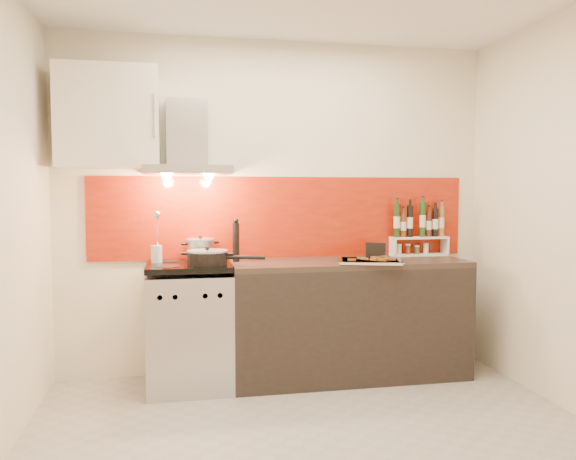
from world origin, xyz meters
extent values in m
plane|color=#9E9991|center=(0.00, 0.00, 0.00)|extent=(3.40, 3.40, 0.00)
cube|color=silver|center=(0.00, 1.40, 1.30)|extent=(3.40, 0.02, 2.60)
cube|color=maroon|center=(0.05, 1.39, 1.22)|extent=(3.00, 0.02, 0.64)
cube|color=#B7B7BA|center=(-0.70, 1.10, 0.42)|extent=(0.60, 0.60, 0.84)
cube|color=black|center=(-0.70, 0.81, 0.33)|extent=(0.50, 0.02, 0.40)
cube|color=#B7B7BA|center=(-0.70, 0.81, 0.72)|extent=(0.56, 0.02, 0.12)
cube|color=#FF190C|center=(-0.70, 0.81, 0.72)|extent=(0.10, 0.01, 0.04)
cube|color=black|center=(-0.70, 1.10, 0.89)|extent=(0.60, 0.60, 0.04)
cube|color=black|center=(0.50, 1.10, 0.43)|extent=(1.80, 0.60, 0.86)
cube|color=#2D231B|center=(0.50, 1.10, 0.88)|extent=(1.80, 0.60, 0.04)
cube|color=#B7B7BA|center=(-0.70, 1.15, 1.58)|extent=(0.62, 0.50, 0.06)
cube|color=#B7B7BA|center=(-0.70, 1.30, 1.86)|extent=(0.30, 0.18, 0.50)
sphere|color=#FFD18C|center=(-0.85, 1.15, 1.54)|extent=(0.07, 0.07, 0.07)
sphere|color=#FFD18C|center=(-0.55, 1.15, 1.54)|extent=(0.07, 0.07, 0.07)
cube|color=silver|center=(-1.25, 1.22, 1.95)|extent=(0.70, 0.35, 0.72)
cylinder|color=#B7B7BA|center=(-0.61, 1.30, 0.98)|extent=(0.21, 0.21, 0.15)
cylinder|color=#99999E|center=(-0.61, 1.30, 1.06)|extent=(0.22, 0.22, 0.01)
sphere|color=black|center=(-0.61, 1.30, 1.08)|extent=(0.03, 0.03, 0.03)
cylinder|color=black|center=(-0.57, 0.99, 0.95)|extent=(0.28, 0.28, 0.09)
cylinder|color=#99999E|center=(-0.57, 0.99, 1.01)|extent=(0.29, 0.29, 0.01)
sphere|color=black|center=(-0.57, 0.99, 1.03)|extent=(0.03, 0.03, 0.03)
cylinder|color=black|center=(-0.31, 0.91, 0.96)|extent=(0.27, 0.11, 0.03)
cylinder|color=silver|center=(-0.93, 1.16, 0.97)|extent=(0.08, 0.08, 0.14)
cylinder|color=silver|center=(-0.92, 1.16, 1.14)|extent=(0.01, 0.06, 0.25)
sphere|color=silver|center=(-0.92, 1.11, 1.26)|extent=(0.05, 0.05, 0.05)
cylinder|color=black|center=(-0.35, 1.19, 1.04)|extent=(0.05, 0.05, 0.29)
sphere|color=black|center=(-0.35, 1.19, 1.21)|extent=(0.04, 0.04, 0.04)
cube|color=white|center=(1.16, 1.30, 0.91)|extent=(0.48, 0.13, 0.01)
cube|color=white|center=(0.93, 1.30, 0.97)|extent=(0.01, 0.13, 0.13)
cube|color=white|center=(1.39, 1.30, 0.97)|extent=(0.02, 0.13, 0.13)
cube|color=white|center=(1.16, 1.30, 1.05)|extent=(0.48, 0.13, 0.02)
cylinder|color=#1D3110|center=(0.97, 1.30, 1.19)|extent=(0.05, 0.05, 0.27)
cylinder|color=#642C11|center=(1.02, 1.30, 1.15)|extent=(0.05, 0.05, 0.20)
cylinder|color=black|center=(1.08, 1.30, 1.18)|extent=(0.05, 0.05, 0.26)
cylinder|color=#193C16|center=(1.19, 1.30, 1.20)|extent=(0.05, 0.05, 0.28)
cylinder|color=#4C2014|center=(1.25, 1.30, 1.16)|extent=(0.04, 0.04, 0.21)
cylinder|color=black|center=(1.30, 1.30, 1.17)|extent=(0.05, 0.05, 0.23)
cylinder|color=olive|center=(1.36, 1.30, 1.18)|extent=(0.04, 0.04, 0.25)
cylinder|color=beige|center=(0.99, 1.30, 0.95)|extent=(0.04, 0.04, 0.07)
cylinder|color=maroon|center=(1.07, 1.30, 0.95)|extent=(0.04, 0.04, 0.07)
cylinder|color=brown|center=(1.15, 1.30, 0.94)|extent=(0.04, 0.04, 0.06)
cylinder|color=white|center=(1.22, 1.30, 0.95)|extent=(0.04, 0.04, 0.07)
cube|color=black|center=(0.74, 1.16, 0.96)|extent=(0.17, 0.12, 0.13)
cube|color=silver|center=(0.61, 0.93, 0.91)|extent=(0.52, 0.45, 0.01)
cube|color=silver|center=(0.61, 0.93, 0.92)|extent=(0.55, 0.48, 0.01)
cube|color=red|center=(0.61, 0.93, 0.92)|extent=(0.47, 0.40, 0.01)
cube|color=brown|center=(0.65, 0.88, 0.93)|extent=(0.05, 0.06, 0.01)
cube|color=brown|center=(0.62, 0.88, 0.93)|extent=(0.05, 0.06, 0.01)
cube|color=brown|center=(0.76, 1.02, 0.93)|extent=(0.05, 0.06, 0.01)
cube|color=brown|center=(0.56, 0.99, 0.93)|extent=(0.06, 0.04, 0.01)
cube|color=brown|center=(0.68, 1.02, 0.93)|extent=(0.06, 0.02, 0.01)
cube|color=brown|center=(0.69, 0.88, 0.93)|extent=(0.06, 0.02, 0.01)
cube|color=brown|center=(0.67, 0.84, 0.93)|extent=(0.06, 0.04, 0.01)
cube|color=brown|center=(0.74, 0.92, 0.93)|extent=(0.03, 0.06, 0.01)
cube|color=brown|center=(0.77, 1.04, 0.93)|extent=(0.04, 0.06, 0.01)
cube|color=brown|center=(0.71, 1.01, 0.93)|extent=(0.06, 0.03, 0.01)
cube|color=brown|center=(0.76, 0.87, 0.93)|extent=(0.06, 0.04, 0.01)
cube|color=brown|center=(0.47, 0.90, 0.93)|extent=(0.06, 0.04, 0.01)
cube|color=brown|center=(0.69, 0.85, 0.93)|extent=(0.02, 0.06, 0.01)
cube|color=brown|center=(0.67, 0.95, 0.93)|extent=(0.06, 0.03, 0.01)
cube|color=brown|center=(0.65, 0.89, 0.93)|extent=(0.04, 0.06, 0.01)
cube|color=brown|center=(0.58, 0.94, 0.93)|extent=(0.05, 0.05, 0.01)
camera|label=1|loc=(-0.77, -2.99, 1.43)|focal=35.00mm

